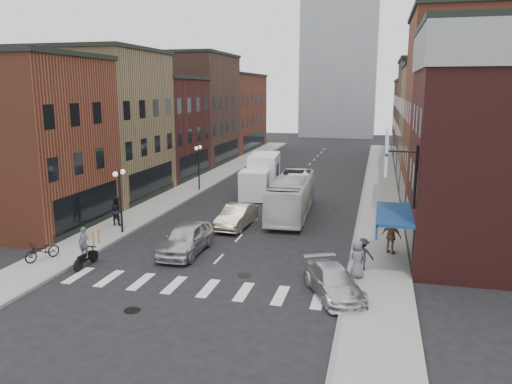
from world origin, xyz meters
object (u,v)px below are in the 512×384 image
at_px(bike_rack, 96,238).
at_px(billboard_sign, 388,153).
at_px(ped_right_b, 391,236).
at_px(ped_right_c, 357,259).
at_px(transit_bus, 292,196).
at_px(streetlamp_near, 120,189).
at_px(ped_left_solo, 116,211).
at_px(sedan_left_near, 186,239).
at_px(parked_bicycle, 42,251).
at_px(motorcycle_rider, 85,249).
at_px(ped_right_a, 363,254).
at_px(curb_car, 334,282).
at_px(box_truck, 262,175).
at_px(streetlamp_far, 199,159).
at_px(sedan_left_far, 237,216).

bearing_deg(bike_rack, billboard_sign, -2.83).
height_order(bike_rack, ped_right_b, ped_right_b).
height_order(billboard_sign, ped_right_c, billboard_sign).
bearing_deg(ped_right_b, transit_bus, -20.22).
bearing_deg(streetlamp_near, ped_left_solo, 128.89).
distance_m(sedan_left_near, ped_right_b, 11.37).
height_order(billboard_sign, parked_bicycle, billboard_sign).
bearing_deg(billboard_sign, streetlamp_near, 167.65).
height_order(billboard_sign, ped_right_b, billboard_sign).
xyz_separation_m(motorcycle_rider, ped_right_a, (13.94, 2.64, -0.03)).
bearing_deg(ped_right_b, billboard_sign, 109.95).
height_order(motorcycle_rider, ped_right_a, motorcycle_rider).
relative_size(billboard_sign, ped_right_b, 1.88).
relative_size(streetlamp_near, curb_car, 0.92).
bearing_deg(ped_right_a, motorcycle_rider, 13.32).
height_order(billboard_sign, transit_bus, billboard_sign).
bearing_deg(ped_right_c, parked_bicycle, -23.31).
xyz_separation_m(curb_car, ped_right_c, (0.90, 2.10, 0.44)).
relative_size(box_truck, ped_right_c, 4.25).
height_order(bike_rack, motorcycle_rider, motorcycle_rider).
bearing_deg(billboard_sign, parked_bicycle, -172.46).
height_order(curb_car, ped_right_b, ped_right_b).
relative_size(streetlamp_far, sedan_left_near, 0.82).
bearing_deg(ped_right_a, streetlamp_near, -9.42).
bearing_deg(ped_right_a, ped_left_solo, -13.43).
xyz_separation_m(billboard_sign, curb_car, (-2.09, -2.96, -5.48)).
height_order(curb_car, ped_left_solo, ped_left_solo).
height_order(transit_bus, curb_car, transit_bus).
bearing_deg(sedan_left_far, ped_right_a, -33.29).
distance_m(curb_car, ped_right_c, 2.33).
height_order(motorcycle_rider, ped_right_c, motorcycle_rider).
xyz_separation_m(streetlamp_far, sedan_left_far, (6.60, -10.69, -2.16)).
bearing_deg(sedan_left_near, streetlamp_near, 154.11).
bearing_deg(parked_bicycle, transit_bus, 72.51).
bearing_deg(ped_left_solo, billboard_sign, 171.85).
distance_m(motorcycle_rider, ped_right_a, 14.18).
xyz_separation_m(bike_rack, ped_right_b, (16.66, 2.47, 0.58)).
distance_m(sedan_left_far, ped_right_a, 10.66).
bearing_deg(streetlamp_near, motorcycle_rider, -79.33).
bearing_deg(transit_bus, ped_right_a, -65.58).
distance_m(billboard_sign, streetlamp_near, 16.68).
xyz_separation_m(sedan_left_far, ped_right_b, (9.86, -3.54, 0.38)).
height_order(streetlamp_near, motorcycle_rider, streetlamp_near).
distance_m(streetlamp_near, curb_car, 15.49).
bearing_deg(bike_rack, sedan_left_near, 2.12).
distance_m(bike_rack, ped_right_c, 15.10).
distance_m(streetlamp_near, ped_right_a, 15.49).
bearing_deg(bike_rack, motorcycle_rider, -67.51).
bearing_deg(box_truck, parked_bicycle, -115.90).
xyz_separation_m(motorcycle_rider, sedan_left_near, (4.21, 3.34, -0.14)).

